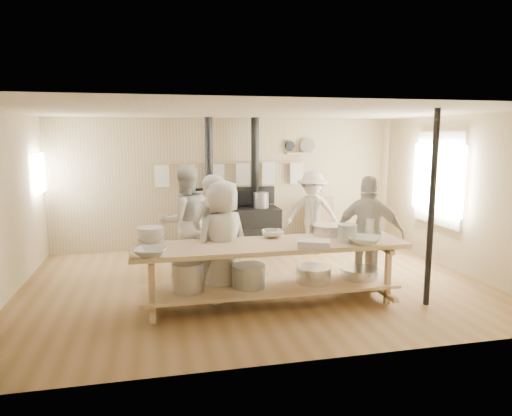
# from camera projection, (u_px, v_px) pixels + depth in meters

# --- Properties ---
(ground) EXTENTS (7.00, 7.00, 0.00)m
(ground) POSITION_uv_depth(u_px,v_px,m) (256.00, 284.00, 7.02)
(ground) COLOR brown
(ground) RESTS_ON ground
(room_shell) EXTENTS (7.00, 7.00, 7.00)m
(room_shell) POSITION_uv_depth(u_px,v_px,m) (256.00, 179.00, 6.77)
(room_shell) COLOR tan
(room_shell) RESTS_ON ground
(window_right) EXTENTS (0.09, 1.50, 1.65)m
(window_right) POSITION_uv_depth(u_px,v_px,m) (439.00, 179.00, 8.11)
(window_right) COLOR beige
(window_right) RESTS_ON ground
(left_opening) EXTENTS (0.00, 0.90, 0.90)m
(left_opening) POSITION_uv_depth(u_px,v_px,m) (39.00, 173.00, 7.97)
(left_opening) COLOR white
(left_opening) RESTS_ON ground
(stove) EXTENTS (1.90, 0.75, 2.60)m
(stove) POSITION_uv_depth(u_px,v_px,m) (233.00, 225.00, 8.98)
(stove) COLOR black
(stove) RESTS_ON ground
(towel_rail) EXTENTS (3.00, 0.04, 0.47)m
(towel_rail) POSITION_uv_depth(u_px,v_px,m) (230.00, 171.00, 9.09)
(towel_rail) COLOR tan
(towel_rail) RESTS_ON ground
(back_wall_shelf) EXTENTS (0.63, 0.14, 0.32)m
(back_wall_shelf) POSITION_uv_depth(u_px,v_px,m) (300.00, 148.00, 9.37)
(back_wall_shelf) COLOR tan
(back_wall_shelf) RESTS_ON ground
(prep_table) EXTENTS (3.60, 0.90, 0.85)m
(prep_table) POSITION_uv_depth(u_px,v_px,m) (270.00, 267.00, 6.07)
(prep_table) COLOR tan
(prep_table) RESTS_ON ground
(support_post) EXTENTS (0.08, 0.08, 2.60)m
(support_post) POSITION_uv_depth(u_px,v_px,m) (432.00, 209.00, 5.95)
(support_post) COLOR black
(support_post) RESTS_ON ground
(cook_far_left) EXTENTS (0.75, 0.72, 1.73)m
(cook_far_left) POSITION_uv_depth(u_px,v_px,m) (211.00, 237.00, 6.30)
(cook_far_left) COLOR #BEB6A8
(cook_far_left) RESTS_ON ground
(cook_left) EXTENTS (1.02, 0.88, 1.80)m
(cook_left) POSITION_uv_depth(u_px,v_px,m) (185.00, 221.00, 7.27)
(cook_left) COLOR #BEB6A8
(cook_left) RESTS_ON ground
(cook_center) EXTENTS (0.97, 0.85, 1.67)m
(cook_center) POSITION_uv_depth(u_px,v_px,m) (223.00, 241.00, 6.21)
(cook_center) COLOR #BEB6A8
(cook_center) RESTS_ON ground
(cook_right) EXTENTS (1.07, 0.84, 1.69)m
(cook_right) POSITION_uv_depth(u_px,v_px,m) (369.00, 234.00, 6.61)
(cook_right) COLOR #BEB6A8
(cook_right) RESTS_ON ground
(cook_by_window) EXTENTS (1.18, 0.99, 1.59)m
(cook_by_window) POSITION_uv_depth(u_px,v_px,m) (312.00, 213.00, 8.73)
(cook_by_window) COLOR #BEB6A8
(cook_by_window) RESTS_ON ground
(chair) EXTENTS (0.59, 0.59, 1.00)m
(chair) POSITION_uv_depth(u_px,v_px,m) (330.00, 233.00, 9.29)
(chair) COLOR #4F381F
(chair) RESTS_ON ground
(bowl_white_a) EXTENTS (0.46, 0.46, 0.09)m
(bowl_white_a) POSITION_uv_depth(u_px,v_px,m) (150.00, 252.00, 5.37)
(bowl_white_a) COLOR silver
(bowl_white_a) RESTS_ON prep_table
(bowl_steel_a) EXTENTS (0.44, 0.44, 0.10)m
(bowl_steel_a) POSITION_uv_depth(u_px,v_px,m) (151.00, 240.00, 5.97)
(bowl_steel_a) COLOR silver
(bowl_steel_a) RESTS_ON prep_table
(bowl_white_b) EXTENTS (0.58, 0.58, 0.10)m
(bowl_white_b) POSITION_uv_depth(u_px,v_px,m) (365.00, 240.00, 5.95)
(bowl_white_b) COLOR silver
(bowl_white_b) RESTS_ON prep_table
(bowl_steel_b) EXTENTS (0.32, 0.32, 0.10)m
(bowl_steel_b) POSITION_uv_depth(u_px,v_px,m) (273.00, 234.00, 6.35)
(bowl_steel_b) COLOR silver
(bowl_steel_b) RESTS_ON prep_table
(roasting_pan) EXTENTS (0.47, 0.39, 0.09)m
(roasting_pan) POSITION_uv_depth(u_px,v_px,m) (314.00, 244.00, 5.80)
(roasting_pan) COLOR #B2B2B7
(roasting_pan) RESTS_ON prep_table
(mixing_bowl_large) EXTENTS (0.55, 0.55, 0.15)m
(mixing_bowl_large) POSITION_uv_depth(u_px,v_px,m) (328.00, 230.00, 6.52)
(mixing_bowl_large) COLOR silver
(mixing_bowl_large) RESTS_ON prep_table
(bucket_galv) EXTENTS (0.28, 0.28, 0.23)m
(bucket_galv) POSITION_uv_depth(u_px,v_px,m) (347.00, 233.00, 6.09)
(bucket_galv) COLOR gray
(bucket_galv) RESTS_ON prep_table
(deep_bowl_enamel) EXTENTS (0.35, 0.35, 0.21)m
(deep_bowl_enamel) POSITION_uv_depth(u_px,v_px,m) (151.00, 235.00, 5.99)
(deep_bowl_enamel) COLOR silver
(deep_bowl_enamel) RESTS_ON prep_table
(pitcher) EXTENTS (0.18, 0.18, 0.25)m
(pitcher) POSITION_uv_depth(u_px,v_px,m) (369.00, 226.00, 6.50)
(pitcher) COLOR silver
(pitcher) RESTS_ON prep_table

